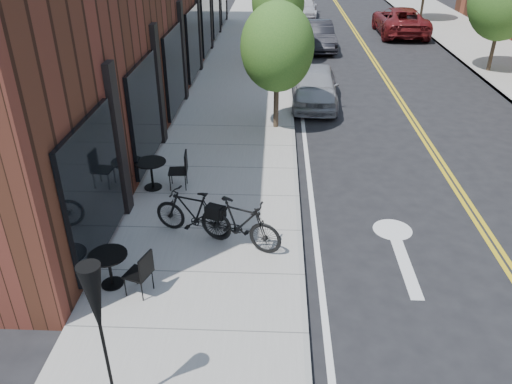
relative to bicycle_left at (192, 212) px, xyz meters
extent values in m
plane|color=black|center=(2.29, -2.80, -0.64)|extent=(120.00, 120.00, 0.00)
cube|color=#9E9B93|center=(0.29, 7.20, -0.58)|extent=(4.00, 70.00, 0.12)
cylinder|color=#382B1E|center=(1.69, 6.20, 0.29)|extent=(0.16, 0.16, 1.61)
ellipsoid|color=#2D611E|center=(1.69, 6.20, 1.97)|extent=(2.20, 2.20, 2.64)
cylinder|color=#382B1E|center=(1.69, 14.20, 0.32)|extent=(0.16, 0.16, 1.68)
ellipsoid|color=#2D611E|center=(1.69, 14.20, 2.08)|extent=(2.30, 2.30, 2.76)
cylinder|color=#382B1E|center=(1.69, 22.20, 0.27)|extent=(0.16, 0.16, 1.57)
cylinder|color=#382B1E|center=(10.89, 13.20, 0.39)|extent=(0.16, 0.16, 1.82)
cylinder|color=#382B1E|center=(10.89, 25.20, 0.39)|extent=(0.16, 0.16, 1.82)
imported|color=black|center=(0.00, 0.00, 0.00)|extent=(1.78, 0.98, 1.03)
imported|color=black|center=(1.02, -0.42, 0.02)|extent=(1.84, 1.15, 1.07)
cylinder|color=black|center=(-1.23, -1.72, -0.50)|extent=(0.51, 0.51, 0.03)
cylinder|color=black|center=(-1.23, -1.72, -0.19)|extent=(0.07, 0.07, 0.64)
cylinder|color=black|center=(-1.23, -1.72, 0.14)|extent=(0.88, 0.88, 0.03)
cylinder|color=black|center=(-1.31, 1.97, -0.50)|extent=(0.47, 0.47, 0.03)
cylinder|color=black|center=(-1.31, 1.97, -0.16)|extent=(0.06, 0.06, 0.69)
cylinder|color=black|center=(-1.31, 1.97, 0.19)|extent=(0.81, 0.81, 0.03)
cylinder|color=black|center=(-0.40, -4.33, 0.69)|extent=(0.04, 0.04, 2.36)
cone|color=black|center=(-0.40, -4.33, 1.40)|extent=(0.28, 0.28, 1.04)
imported|color=#97999F|center=(3.09, 8.79, 0.04)|extent=(1.83, 4.05, 1.35)
imported|color=black|center=(3.72, 17.36, 0.05)|extent=(1.75, 4.24, 1.36)
imported|color=silver|center=(3.35, 26.30, 0.02)|extent=(2.10, 4.63, 1.32)
imported|color=maroon|center=(8.66, 21.11, 0.13)|extent=(2.61, 5.54, 1.53)
camera|label=1|loc=(1.68, -8.75, 5.38)|focal=35.00mm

